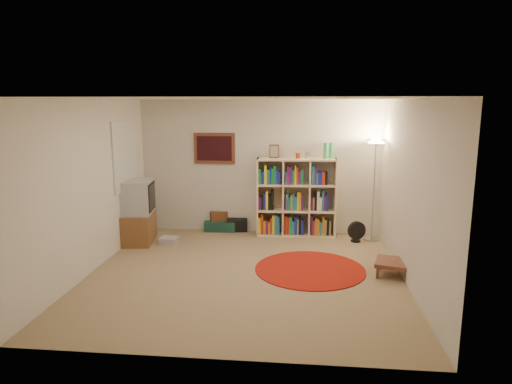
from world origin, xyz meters
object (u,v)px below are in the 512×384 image
at_px(floor_fan, 356,232).
at_px(side_table, 393,263).
at_px(bookshelf, 295,198).
at_px(tv_stand, 137,213).
at_px(floor_lamp, 375,157).
at_px(suitcase, 221,225).

xyz_separation_m(floor_fan, side_table, (0.34, -1.59, -0.00)).
bearing_deg(bookshelf, side_table, -55.19).
distance_m(floor_fan, side_table, 1.63).
bearing_deg(bookshelf, floor_fan, -18.77).
bearing_deg(tv_stand, floor_lamp, -0.37).
height_order(bookshelf, tv_stand, bookshelf).
relative_size(floor_lamp, side_table, 3.10).
bearing_deg(tv_stand, floor_fan, -1.85).
bearing_deg(floor_fan, suitcase, 148.39).
xyz_separation_m(bookshelf, floor_fan, (1.11, -0.33, -0.51)).
relative_size(bookshelf, floor_fan, 4.63).
xyz_separation_m(floor_lamp, suitcase, (-2.83, 0.39, -1.42)).
xyz_separation_m(bookshelf, floor_lamp, (1.39, -0.19, 0.81)).
relative_size(floor_fan, side_table, 0.64).
height_order(tv_stand, suitcase, tv_stand).
height_order(suitcase, side_table, side_table).
bearing_deg(floor_fan, floor_lamp, 5.83).
xyz_separation_m(tv_stand, side_table, (4.20, -1.19, -0.36)).
bearing_deg(bookshelf, floor_lamp, -10.00).
relative_size(floor_fan, suitcase, 0.62).
height_order(floor_lamp, side_table, floor_lamp).
bearing_deg(tv_stand, side_table, -23.59).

